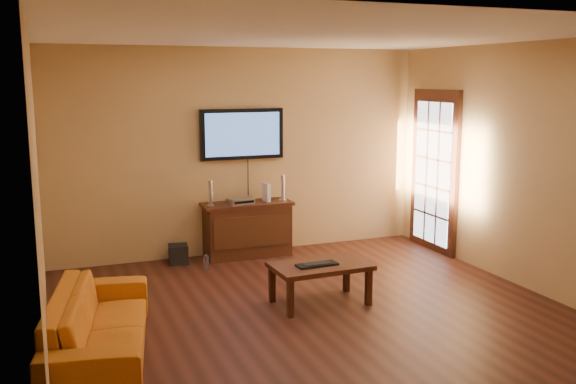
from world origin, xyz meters
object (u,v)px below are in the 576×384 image
coffee_table (320,269)px  keyboard (317,264)px  television (242,134)px  subwoofer (178,254)px  speaker_left (211,194)px  speaker_right (283,189)px  sofa (99,313)px  game_console (266,192)px  bottle (206,263)px  media_console (247,229)px  av_receiver (240,201)px

coffee_table → keyboard: size_ratio=2.34×
television → subwoofer: 1.74m
speaker_left → subwoofer: 0.86m
television → subwoofer: size_ratio=4.70×
speaker_right → keyboard: bearing=-101.1°
sofa → game_console: size_ratio=7.96×
bottle → sofa: bearing=-124.7°
media_console → av_receiver: bearing=-165.3°
media_console → keyboard: bearing=-87.3°
av_receiver → television: bearing=56.1°
speaker_left → av_receiver: size_ratio=1.02×
coffee_table → speaker_right: (0.34, 1.98, 0.50)m
speaker_left → game_console: 0.76m
speaker_right → av_receiver: 0.60m
speaker_left → speaker_right: size_ratio=0.96×
sofa → bottle: 2.52m
sofa → speaker_right: 3.60m
game_console → television: bearing=141.6°
keyboard → media_console: bearing=92.7°
speaker_left → subwoofer: bearing=176.3°
media_console → bottle: size_ratio=5.92×
media_console → coffee_table: (0.15, -1.99, 0.01)m
keyboard → television: bearing=92.4°
game_console → keyboard: 2.09m
media_console → game_console: bearing=0.7°
speaker_left → keyboard: size_ratio=0.74×
sofa → av_receiver: size_ratio=6.02×
game_console → coffee_table: bearing=-97.6°
speaker_right → keyboard: speaker_right is taller
sofa → keyboard: sofa is taller
game_console → av_receiver: bearing=-179.7°
game_console → keyboard: (-0.17, -2.04, -0.39)m
coffee_table → subwoofer: coffee_table is taller
speaker_right → av_receiver: speaker_right is taller
speaker_right → bottle: bearing=-160.7°
sofa → television: bearing=-28.0°
speaker_left → television: bearing=23.8°
sofa → coffee_table: bearing=-67.6°
subwoofer → sofa: bearing=-107.9°
speaker_left → game_console: speaker_left is taller
media_console → television: 1.24m
game_console → keyboard: size_ratio=0.55×
av_receiver → keyboard: 2.05m
bottle → keyboard: 1.83m
television → subwoofer: television is taller
sofa → subwoofer: size_ratio=8.05×
television → speaker_right: bearing=-21.6°
media_console → subwoofer: (-0.92, -0.00, -0.24)m
keyboard → coffee_table: bearing=40.9°
game_console → bottle: 1.26m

